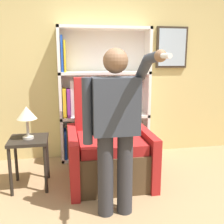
{
  "coord_description": "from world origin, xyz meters",
  "views": [
    {
      "loc": [
        -0.42,
        -1.88,
        1.51
      ],
      "look_at": [
        0.07,
        0.74,
        0.94
      ],
      "focal_mm": 42.0,
      "sensor_mm": 36.0,
      "label": 1
    }
  ],
  "objects_px": {
    "person_standing": "(115,124)",
    "table_lamp": "(27,114)",
    "bookcase": "(98,96)",
    "side_table": "(29,147)",
    "armchair": "(108,149)"
  },
  "relations": [
    {
      "from": "table_lamp",
      "to": "side_table",
      "type": "bearing_deg",
      "value": 0.0
    },
    {
      "from": "bookcase",
      "to": "table_lamp",
      "type": "relative_size",
      "value": 5.13
    },
    {
      "from": "person_standing",
      "to": "side_table",
      "type": "distance_m",
      "value": 1.2
    },
    {
      "from": "side_table",
      "to": "bookcase",
      "type": "bearing_deg",
      "value": 40.08
    },
    {
      "from": "armchair",
      "to": "person_standing",
      "type": "distance_m",
      "value": 0.94
    },
    {
      "from": "person_standing",
      "to": "table_lamp",
      "type": "xyz_separation_m",
      "value": [
        -0.87,
        0.72,
        -0.03
      ]
    },
    {
      "from": "table_lamp",
      "to": "person_standing",
      "type": "bearing_deg",
      "value": -39.5
    },
    {
      "from": "bookcase",
      "to": "person_standing",
      "type": "xyz_separation_m",
      "value": [
        -0.05,
        -1.49,
        -0.03
      ]
    },
    {
      "from": "armchair",
      "to": "table_lamp",
      "type": "relative_size",
      "value": 3.33
    },
    {
      "from": "armchair",
      "to": "table_lamp",
      "type": "xyz_separation_m",
      "value": [
        -0.94,
        -0.06,
        0.5
      ]
    },
    {
      "from": "person_standing",
      "to": "table_lamp",
      "type": "distance_m",
      "value": 1.13
    },
    {
      "from": "bookcase",
      "to": "armchair",
      "type": "xyz_separation_m",
      "value": [
        0.02,
        -0.71,
        -0.56
      ]
    },
    {
      "from": "bookcase",
      "to": "side_table",
      "type": "xyz_separation_m",
      "value": [
        -0.92,
        -0.77,
        -0.45
      ]
    },
    {
      "from": "bookcase",
      "to": "table_lamp",
      "type": "xyz_separation_m",
      "value": [
        -0.92,
        -0.77,
        -0.06
      ]
    },
    {
      "from": "armchair",
      "to": "side_table",
      "type": "height_order",
      "value": "armchair"
    }
  ]
}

